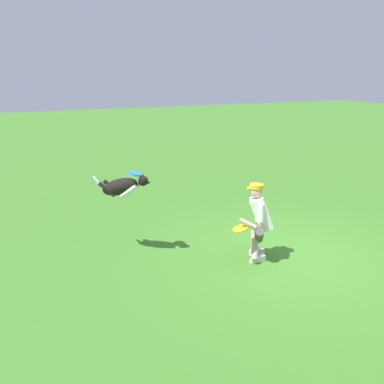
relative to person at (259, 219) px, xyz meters
The scene contains 5 objects.
ground_plane 0.93m from the person, 160.62° to the left, with size 60.00×60.00×0.00m, color #3C7625.
person is the anchor object (origin of this frame).
dog 2.36m from the person, 32.36° to the right, with size 0.84×0.79×0.48m.
frisbee_flying 2.20m from the person, 32.76° to the right, with size 0.24×0.24×0.02m, color #2385F0.
frisbee_held 0.40m from the person, ahead, with size 0.25×0.25×0.02m, color yellow.
Camera 1 is at (4.36, 5.29, 3.07)m, focal length 39.46 mm.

